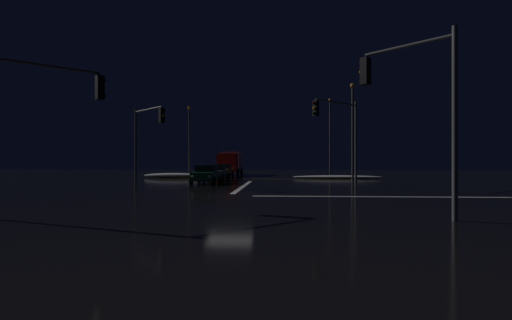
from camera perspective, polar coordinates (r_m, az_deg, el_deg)
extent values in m
cube|color=black|center=(22.15, -3.80, -5.31)|extent=(120.00, 120.00, 0.10)
cube|color=white|center=(30.21, -1.82, -3.79)|extent=(0.35, 13.92, 0.01)
cube|color=yellow|center=(41.75, -0.34, -2.74)|extent=(22.00, 0.15, 0.01)
cube|color=white|center=(22.63, 17.44, -5.06)|extent=(13.92, 0.40, 0.01)
ellipsoid|color=white|center=(44.61, -11.74, -2.21)|extent=(6.78, 1.50, 0.56)
ellipsoid|color=white|center=(43.39, 11.65, -2.41)|extent=(9.56, 1.50, 0.35)
cube|color=#14512D|center=(33.27, -7.21, -2.29)|extent=(1.80, 4.20, 0.70)
cube|color=black|center=(33.44, -7.14, -1.21)|extent=(1.60, 2.00, 0.55)
cylinder|color=black|center=(31.60, -6.12, -3.05)|extent=(0.22, 0.64, 0.64)
cylinder|color=black|center=(31.95, -9.31, -3.01)|extent=(0.22, 0.64, 0.64)
cylinder|color=black|center=(34.66, -5.26, -2.78)|extent=(0.22, 0.64, 0.64)
cylinder|color=black|center=(34.98, -8.18, -2.75)|extent=(0.22, 0.64, 0.64)
sphere|color=#F9EFC6|center=(31.06, -6.76, -2.36)|extent=(0.22, 0.22, 0.22)
sphere|color=#F9EFC6|center=(31.32, -9.10, -2.34)|extent=(0.22, 0.22, 0.22)
cube|color=slate|center=(38.45, -5.80, -1.98)|extent=(1.80, 4.20, 0.70)
cube|color=black|center=(38.63, -5.76, -1.04)|extent=(1.60, 2.00, 0.55)
cylinder|color=black|center=(36.79, -4.81, -2.62)|extent=(0.22, 0.64, 0.64)
cylinder|color=black|center=(37.10, -7.57, -2.59)|extent=(0.22, 0.64, 0.64)
cylinder|color=black|center=(39.86, -4.16, -2.41)|extent=(0.22, 0.64, 0.64)
cylinder|color=black|center=(40.14, -6.71, -2.40)|extent=(0.22, 0.64, 0.64)
sphere|color=#F9EFC6|center=(36.25, -5.33, -2.02)|extent=(0.22, 0.22, 0.22)
sphere|color=#F9EFC6|center=(36.47, -7.35, -2.01)|extent=(0.22, 0.22, 0.22)
cube|color=#C66014|center=(44.53, -4.79, -1.71)|extent=(1.80, 4.20, 0.70)
cube|color=black|center=(44.71, -4.75, -0.90)|extent=(1.60, 2.00, 0.55)
cylinder|color=black|center=(42.88, -3.90, -2.24)|extent=(0.22, 0.64, 0.64)
cylinder|color=black|center=(43.15, -6.27, -2.23)|extent=(0.22, 0.64, 0.64)
cylinder|color=black|center=(45.96, -3.40, -2.09)|extent=(0.22, 0.64, 0.64)
cylinder|color=black|center=(46.21, -5.62, -2.08)|extent=(0.22, 0.64, 0.64)
sphere|color=#F9EFC6|center=(42.34, -4.34, -1.73)|extent=(0.22, 0.22, 0.22)
sphere|color=#F9EFC6|center=(42.54, -6.07, -1.72)|extent=(0.22, 0.22, 0.22)
cube|color=red|center=(49.00, -4.11, -0.43)|extent=(2.40, 2.20, 2.30)
cube|color=silver|center=(53.46, -3.47, -0.23)|extent=(2.40, 5.00, 2.60)
cylinder|color=black|center=(49.47, -2.64, -1.76)|extent=(0.28, 0.96, 0.96)
cylinder|color=black|center=(49.79, -5.39, -1.75)|extent=(0.28, 0.96, 0.96)
cylinder|color=black|center=(54.14, -2.11, -1.61)|extent=(0.28, 0.96, 0.96)
cylinder|color=black|center=(54.43, -4.62, -1.60)|extent=(0.28, 0.96, 0.96)
sphere|color=#F9EFC6|center=(47.76, -3.29, -1.16)|extent=(0.26, 0.26, 0.26)
sphere|color=#F9EFC6|center=(47.99, -5.30, -1.16)|extent=(0.26, 0.26, 0.26)
cylinder|color=#4C4C51|center=(30.97, 14.18, 2.26)|extent=(0.18, 0.18, 6.44)
cylinder|color=#4C4C51|center=(29.33, 11.57, 8.12)|extent=(3.40, 3.40, 0.12)
cube|color=black|center=(27.43, 8.61, 7.37)|extent=(0.46, 0.46, 1.05)
sphere|color=black|center=(27.36, 8.39, 8.12)|extent=(0.22, 0.22, 0.22)
sphere|color=orange|center=(27.31, 8.39, 7.40)|extent=(0.22, 0.22, 0.22)
sphere|color=black|center=(27.27, 8.39, 6.68)|extent=(0.22, 0.22, 0.22)
cylinder|color=#4C4C51|center=(14.57, 26.72, 4.74)|extent=(0.18, 0.18, 6.41)
cylinder|color=#4C4C51|center=(15.77, 20.82, 15.10)|extent=(2.47, 2.47, 0.12)
cube|color=black|center=(16.45, 15.50, 12.22)|extent=(0.46, 0.46, 1.05)
sphere|color=black|center=(16.61, 15.02, 13.32)|extent=(0.22, 0.22, 0.22)
sphere|color=orange|center=(16.54, 15.02, 12.16)|extent=(0.22, 0.22, 0.22)
sphere|color=black|center=(16.47, 15.02, 10.98)|extent=(0.22, 0.22, 0.22)
cylinder|color=#4C4C51|center=(18.28, -28.98, 11.97)|extent=(3.55, 3.55, 0.12)
cube|color=black|center=(18.84, -21.58, 9.68)|extent=(0.46, 0.46, 1.05)
sphere|color=black|center=(18.95, -21.12, 10.68)|extent=(0.22, 0.22, 0.22)
sphere|color=orange|center=(18.89, -21.12, 9.65)|extent=(0.22, 0.22, 0.22)
sphere|color=black|center=(18.84, -21.12, 8.62)|extent=(0.22, 0.22, 0.22)
cylinder|color=#4C4C51|center=(32.48, -16.93, 1.83)|extent=(0.18, 0.18, 6.07)
cylinder|color=#4C4C51|center=(30.78, -15.28, 7.04)|extent=(3.08, 3.08, 0.12)
cube|color=black|center=(28.83, -13.41, 6.26)|extent=(0.46, 0.46, 1.05)
sphere|color=black|center=(28.73, -13.26, 6.98)|extent=(0.22, 0.22, 0.22)
sphere|color=orange|center=(28.69, -13.26, 6.29)|extent=(0.22, 0.22, 0.22)
sphere|color=black|center=(28.66, -13.26, 5.61)|extent=(0.22, 0.22, 0.22)
cylinder|color=#424247|center=(36.25, 13.75, 3.51)|extent=(0.20, 0.20, 8.44)
sphere|color=#F9AD47|center=(36.78, 13.75, 10.37)|extent=(0.44, 0.44, 0.44)
cylinder|color=#424247|center=(53.05, -9.60, 2.53)|extent=(0.20, 0.20, 8.68)
sphere|color=#F9AD47|center=(53.44, -9.60, 7.38)|extent=(0.44, 0.44, 0.44)
cylinder|color=#424247|center=(52.08, 10.62, 3.05)|extent=(0.20, 0.20, 9.53)
sphere|color=#F9AD47|center=(52.58, 10.62, 8.44)|extent=(0.44, 0.44, 0.44)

